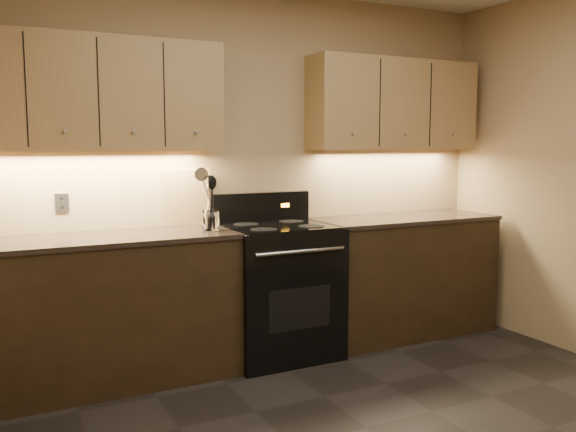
# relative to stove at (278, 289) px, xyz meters

# --- Properties ---
(wall_back) EXTENTS (4.00, 0.04, 2.60)m
(wall_back) POSITION_rel_stove_xyz_m (-0.08, 0.32, 0.82)
(wall_back) COLOR #9B885B
(wall_back) RESTS_ON ground
(counter_left) EXTENTS (1.62, 0.62, 0.93)m
(counter_left) POSITION_rel_stove_xyz_m (-1.18, 0.02, -0.01)
(counter_left) COLOR black
(counter_left) RESTS_ON ground
(counter_right) EXTENTS (1.46, 0.62, 0.93)m
(counter_right) POSITION_rel_stove_xyz_m (1.10, 0.02, -0.01)
(counter_right) COLOR black
(counter_right) RESTS_ON ground
(stove) EXTENTS (0.76, 0.68, 1.14)m
(stove) POSITION_rel_stove_xyz_m (0.00, 0.00, 0.00)
(stove) COLOR black
(stove) RESTS_ON ground
(upper_cab_left) EXTENTS (1.60, 0.30, 0.70)m
(upper_cab_left) POSITION_rel_stove_xyz_m (-1.18, 0.17, 1.32)
(upper_cab_left) COLOR #A87D54
(upper_cab_left) RESTS_ON wall_back
(upper_cab_right) EXTENTS (1.44, 0.30, 0.70)m
(upper_cab_right) POSITION_rel_stove_xyz_m (1.10, 0.17, 1.32)
(upper_cab_right) COLOR #A87D54
(upper_cab_right) RESTS_ON wall_back
(outlet_plate) EXTENTS (0.08, 0.01, 0.12)m
(outlet_plate) POSITION_rel_stove_xyz_m (-1.38, 0.31, 0.64)
(outlet_plate) COLOR #B2B5BA
(outlet_plate) RESTS_ON wall_back
(utensil_crock) EXTENTS (0.12, 0.12, 0.14)m
(utensil_crock) POSITION_rel_stove_xyz_m (-0.50, -0.02, 0.51)
(utensil_crock) COLOR white
(utensil_crock) RESTS_ON counter_left
(cutting_board) EXTENTS (0.32, 0.11, 0.39)m
(cutting_board) POSITION_rel_stove_xyz_m (-0.56, 0.29, 0.65)
(cutting_board) COLOR tan
(cutting_board) RESTS_ON counter_left
(wooden_spoon) EXTENTS (0.12, 0.15, 0.31)m
(wooden_spoon) POSITION_rel_stove_xyz_m (-0.53, -0.04, 0.62)
(wooden_spoon) COLOR tan
(wooden_spoon) RESTS_ON utensil_crock
(black_spoon) EXTENTS (0.08, 0.15, 0.35)m
(black_spoon) POSITION_rel_stove_xyz_m (-0.50, -0.01, 0.64)
(black_spoon) COLOR black
(black_spoon) RESTS_ON utensil_crock
(black_turner) EXTENTS (0.11, 0.17, 0.37)m
(black_turner) POSITION_rel_stove_xyz_m (-0.49, -0.04, 0.65)
(black_turner) COLOR black
(black_turner) RESTS_ON utensil_crock
(steel_skimmer) EXTENTS (0.21, 0.11, 0.40)m
(steel_skimmer) POSITION_rel_stove_xyz_m (-0.46, -0.05, 0.66)
(steel_skimmer) COLOR silver
(steel_skimmer) RESTS_ON utensil_crock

